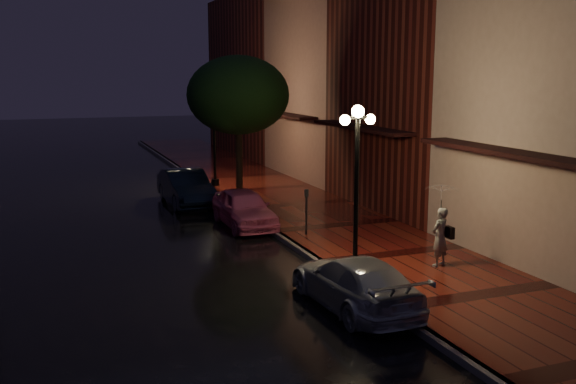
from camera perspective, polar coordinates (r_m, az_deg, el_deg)
name	(u,v)px	position (r m, az deg, el deg)	size (l,w,h in m)	color
ground	(276,235)	(21.05, -1.12, -3.85)	(120.00, 120.00, 0.00)	black
sidewalk	(338,227)	(21.88, 4.43, -3.12)	(4.50, 60.00, 0.15)	#460E0C
curb	(275,233)	(21.03, -1.12, -3.65)	(0.25, 60.00, 0.15)	#595451
storefront_mid	(430,66)	(25.36, 12.52, 10.91)	(5.00, 8.00, 11.00)	#511914
storefront_far	(338,88)	(32.34, 4.51, 9.22)	(5.00, 8.00, 9.00)	#8C5951
storefront_extra	(271,76)	(41.58, -1.54, 10.23)	(5.00, 12.00, 10.00)	#511914
streetlamp_near	(357,180)	(16.16, 6.12, 1.10)	(0.96, 0.36, 4.31)	black
streetlamp_far	(214,132)	(29.22, -6.58, 5.31)	(0.96, 0.36, 4.31)	black
street_tree	(239,98)	(26.29, -4.42, 8.37)	(4.16, 4.16, 5.80)	black
pink_car	(244,208)	(22.10, -3.92, -1.43)	(1.55, 3.84, 1.31)	#CA537D
navy_car	(186,187)	(25.99, -9.07, 0.40)	(1.50, 4.32, 1.42)	black
silver_car	(355,283)	(14.62, 5.95, -8.01)	(1.67, 4.11, 1.19)	#9EA0A6
woman_with_umbrella	(441,212)	(17.39, 13.45, -1.74)	(0.93, 0.94, 2.23)	silver
parking_meter	(306,207)	(20.35, 1.64, -1.35)	(0.16, 0.14, 1.47)	black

